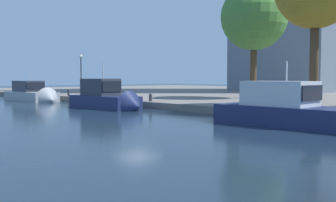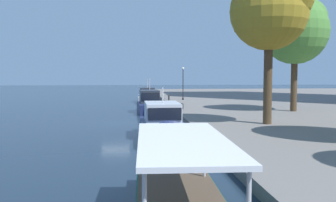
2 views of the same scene
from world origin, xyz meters
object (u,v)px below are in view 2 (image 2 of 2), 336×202
mooring_bollard_1 (182,106)px  motor_yacht_2 (164,130)px  motor_yacht_0 (147,99)px  mooring_bollard_0 (169,97)px  tree_2 (297,28)px  tree_3 (274,8)px  motor_yacht_1 (150,107)px  lamp_post (183,81)px

mooring_bollard_1 → motor_yacht_2: bearing=-11.5°
motor_yacht_0 → mooring_bollard_0: bearing=49.4°
tree_2 → tree_3: size_ratio=1.02×
mooring_bollard_1 → mooring_bollard_0: bearing=-179.2°
motor_yacht_2 → tree_3: bearing=110.3°
motor_yacht_2 → tree_2: 21.48m
motor_yacht_1 → tree_2: bearing=71.8°
motor_yacht_1 → mooring_bollard_1: (1.54, 3.40, 0.21)m
motor_yacht_1 → tree_3: 18.71m
motor_yacht_2 → tree_3: size_ratio=0.80×
motor_yacht_0 → tree_3: size_ratio=0.83×
mooring_bollard_0 → tree_3: tree_3 is taller
tree_2 → motor_yacht_2: bearing=-48.0°
tree_3 → mooring_bollard_0: bearing=-168.2°
mooring_bollard_1 → tree_2: (2.64, 11.47, 8.12)m
tree_2 → motor_yacht_0: bearing=-142.6°
motor_yacht_0 → motor_yacht_2: (32.38, -0.05, 0.10)m
motor_yacht_1 → lamp_post: (-13.21, 5.36, 2.64)m
lamp_post → tree_2: 20.63m
lamp_post → tree_2: size_ratio=0.41×
motor_yacht_1 → motor_yacht_2: 17.42m
mooring_bollard_0 → tree_3: bearing=11.8°
motor_yacht_2 → lamp_post: bearing=169.6°
motor_yacht_1 → mooring_bollard_0: bearing=163.0°
lamp_post → mooring_bollard_1: bearing=-7.6°
tree_2 → tree_3: (9.92, -6.14, 0.31)m
tree_2 → tree_3: 11.67m
lamp_post → tree_3: size_ratio=0.41×
motor_yacht_1 → mooring_bollard_1: bearing=63.1°
motor_yacht_0 → mooring_bollard_0: 3.98m
motor_yacht_1 → tree_3: bearing=29.3°
motor_yacht_2 → tree_2: (-13.24, 14.71, 8.36)m
motor_yacht_1 → motor_yacht_2: size_ratio=0.87×
mooring_bollard_0 → tree_2: bearing=35.2°
mooring_bollard_1 → motor_yacht_0: bearing=-169.1°
motor_yacht_2 → mooring_bollard_1: bearing=167.7°
mooring_bollard_0 → tree_3: 28.30m
mooring_bollard_1 → tree_3: size_ratio=0.06×
motor_yacht_2 → tree_3: (-3.32, 8.57, 8.67)m
mooring_bollard_0 → tree_2: (16.54, 11.66, 8.06)m
mooring_bollard_1 → lamp_post: size_ratio=0.14×
motor_yacht_1 → mooring_bollard_0: size_ratio=10.12×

